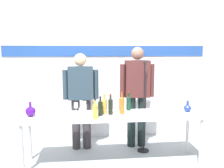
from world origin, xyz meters
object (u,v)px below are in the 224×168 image
object	(u,v)px
wine_bottle_3	(95,110)
wine_glass_right_1	(169,107)
wine_bottle_5	(111,106)
wine_bottle_2	(129,103)
display_table	(113,118)
wine_glass_right_0	(169,104)
wine_glass_left_0	(81,111)
wine_bottle_1	(100,107)
wine_bottle_4	(122,105)
presenter_right	(137,90)
wine_glass_left_1	(84,104)
wine_glass_left_3	(85,108)
presenter_left	(81,95)
decanter_blue_left	(31,111)
decanter_blue_right	(187,108)
wine_glass_left_2	(76,105)
microphone_stand	(144,121)
wine_bottle_0	(104,105)
wine_glass_right_2	(152,107)

from	to	relation	value
wine_bottle_3	wine_glass_right_1	size ratio (longest dim) A/B	2.11
wine_bottle_5	wine_bottle_2	bearing A→B (deg)	36.12
display_table	wine_glass_right_0	bearing A→B (deg)	6.87
wine_glass_left_0	wine_bottle_1	bearing A→B (deg)	35.24
wine_bottle_4	wine_glass_right_1	size ratio (longest dim) A/B	2.54
wine_bottle_4	presenter_right	bearing A→B (deg)	58.01
presenter_right	wine_bottle_2	size ratio (longest dim) A/B	5.77
wine_bottle_3	wine_glass_right_1	bearing A→B (deg)	11.13
wine_glass_left_1	wine_glass_left_3	size ratio (longest dim) A/B	1.13
wine_bottle_4	wine_glass_left_0	world-z (taller)	wine_bottle_4
presenter_left	wine_glass_left_0	world-z (taller)	presenter_left
display_table	presenter_right	bearing A→B (deg)	50.50
display_table	wine_bottle_5	size ratio (longest dim) A/B	8.64
decanter_blue_left	wine_bottle_5	distance (m)	1.17
display_table	presenter_right	distance (m)	0.83
decanter_blue_left	decanter_blue_right	distance (m)	2.38
wine_bottle_5	wine_glass_left_0	xyz separation A→B (m)	(-0.43, -0.24, -0.01)
wine_bottle_5	wine_glass_left_1	size ratio (longest dim) A/B	1.97
display_table	decanter_blue_left	bearing A→B (deg)	179.04
wine_bottle_3	wine_glass_left_0	bearing A→B (deg)	-172.00
wine_bottle_1	wine_glass_left_0	xyz separation A→B (m)	(-0.28, -0.19, -0.00)
wine_glass_left_2	microphone_stand	xyz separation A→B (m)	(1.12, 0.19, -0.35)
decanter_blue_right	microphone_stand	size ratio (longest dim) A/B	0.11
display_table	microphone_stand	world-z (taller)	microphone_stand
decanter_blue_right	presenter_left	distance (m)	1.76
presenter_left	wine_bottle_5	xyz separation A→B (m)	(0.45, -0.59, -0.06)
wine_bottle_3	wine_glass_left_1	bearing A→B (deg)	109.13
wine_glass_left_1	wine_glass_right_1	world-z (taller)	wine_glass_left_1
wine_bottle_0	decanter_blue_left	bearing A→B (deg)	-178.58
wine_bottle_4	wine_glass_left_2	xyz separation A→B (m)	(-0.69, 0.14, -0.03)
wine_bottle_3	wine_glass_left_1	world-z (taller)	wine_bottle_3
wine_glass_left_3	presenter_left	bearing A→B (deg)	97.37
presenter_right	wine_glass_left_2	size ratio (longest dim) A/B	11.20
wine_glass_left_0	microphone_stand	xyz separation A→B (m)	(1.03, 0.59, -0.36)
presenter_left	microphone_stand	bearing A→B (deg)	-12.82
presenter_left	wine_bottle_3	bearing A→B (deg)	-75.20
presenter_right	wine_bottle_1	size ratio (longest dim) A/B	6.17
wine_bottle_0	wine_glass_left_0	world-z (taller)	wine_bottle_0
wine_glass_left_1	microphone_stand	bearing A→B (deg)	6.44
wine_bottle_3	wine_glass_left_3	size ratio (longest dim) A/B	2.04
wine_bottle_2	wine_glass_left_3	bearing A→B (deg)	-168.20
wine_glass_left_2	wine_glass_left_3	bearing A→B (deg)	-32.69
wine_glass_right_0	wine_glass_right_2	world-z (taller)	same
wine_bottle_0	wine_bottle_5	xyz separation A→B (m)	(0.09, -0.05, 0.00)
microphone_stand	wine_bottle_3	bearing A→B (deg)	-145.99
wine_bottle_5	wine_glass_left_0	world-z (taller)	wine_bottle_5
wine_glass_left_0	wine_glass_left_1	bearing A→B (deg)	85.76
decanter_blue_left	presenter_right	world-z (taller)	presenter_right
display_table	wine_bottle_5	distance (m)	0.20
wine_bottle_3	wine_bottle_1	bearing A→B (deg)	63.66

